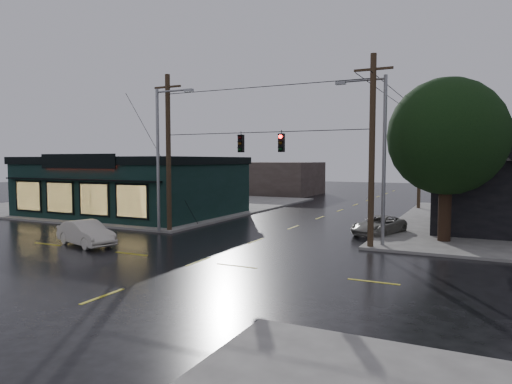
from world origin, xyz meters
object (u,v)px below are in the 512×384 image
at_px(corner_tree, 447,137).
at_px(sedan_cream, 86,233).
at_px(utility_pole_ne, 370,249).
at_px(suv_silver, 379,225).
at_px(utility_pole_nw, 169,232).

height_order(corner_tree, sedan_cream, corner_tree).
xyz_separation_m(corner_tree, sedan_cream, (-17.63, -9.33, -5.28)).
relative_size(utility_pole_ne, sedan_cream, 2.45).
distance_m(corner_tree, suv_silver, 6.75).
bearing_deg(corner_tree, sedan_cream, -152.12).
relative_size(corner_tree, utility_pole_nw, 0.90).
height_order(utility_pole_ne, suv_silver, utility_pole_ne).
distance_m(utility_pole_nw, utility_pole_ne, 13.00).
xyz_separation_m(corner_tree, utility_pole_ne, (-3.38, -3.48, -5.97)).
distance_m(sedan_cream, suv_silver, 17.39).
xyz_separation_m(corner_tree, utility_pole_nw, (-16.38, -3.48, -5.97)).
xyz_separation_m(utility_pole_nw, utility_pole_ne, (13.00, 0.00, 0.00)).
bearing_deg(suv_silver, corner_tree, -1.38).
relative_size(utility_pole_nw, utility_pole_ne, 1.00).
xyz_separation_m(utility_pole_ne, sedan_cream, (-14.25, -5.84, 0.68)).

